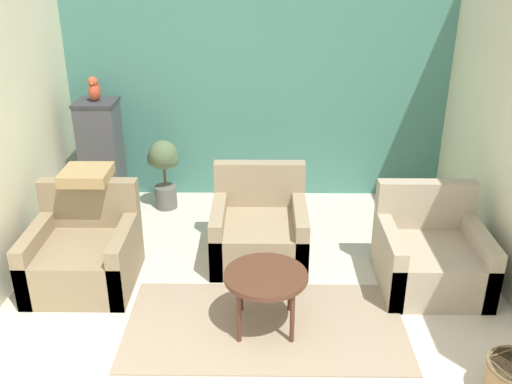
{
  "coord_description": "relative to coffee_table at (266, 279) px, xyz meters",
  "views": [
    {
      "loc": [
        0.05,
        -2.42,
        2.78
      ],
      "look_at": [
        0.0,
        1.9,
        0.86
      ],
      "focal_mm": 40.0,
      "sensor_mm": 36.0,
      "label": 1
    }
  ],
  "objects": [
    {
      "name": "potted_plant",
      "position": [
        -1.11,
        2.16,
        0.07
      ],
      "size": [
        0.36,
        0.32,
        0.79
      ],
      "color": "#66605B",
      "rests_on": "ground_plane"
    },
    {
      "name": "wall_back_accent",
      "position": [
        -0.08,
        2.59,
        0.8
      ],
      "size": [
        4.33,
        0.06,
        2.45
      ],
      "color": "#4C897A",
      "rests_on": "ground_plane"
    },
    {
      "name": "armchair_middle",
      "position": [
        -0.06,
        1.08,
        -0.16
      ],
      "size": [
        0.87,
        0.87,
        0.83
      ],
      "color": "#9E896B",
      "rests_on": "ground_plane"
    },
    {
      "name": "parrot",
      "position": [
        -1.76,
        2.1,
        0.94
      ],
      "size": [
        0.12,
        0.22,
        0.26
      ],
      "color": "#D14C2D",
      "rests_on": "birdcage"
    },
    {
      "name": "birdcage",
      "position": [
        -1.76,
        2.09,
        0.19
      ],
      "size": [
        0.47,
        0.47,
        1.25
      ],
      "color": "#353539",
      "rests_on": "ground_plane"
    },
    {
      "name": "coffee_table",
      "position": [
        0.0,
        0.0,
        0.0
      ],
      "size": [
        0.64,
        0.64,
        0.48
      ],
      "color": "#512D1E",
      "rests_on": "ground_plane"
    },
    {
      "name": "area_rug",
      "position": [
        -0.0,
        -0.0,
        -0.42
      ],
      "size": [
        2.18,
        1.15,
        0.01
      ],
      "color": "gray",
      "rests_on": "ground_plane"
    },
    {
      "name": "armchair_left",
      "position": [
        -1.58,
        0.63,
        -0.16
      ],
      "size": [
        0.87,
        0.87,
        0.83
      ],
      "color": "#8E7A5B",
      "rests_on": "ground_plane"
    },
    {
      "name": "throw_pillow",
      "position": [
        -1.58,
        0.95,
        0.46
      ],
      "size": [
        0.41,
        0.41,
        0.1
      ],
      "color": "tan",
      "rests_on": "armchair_left"
    },
    {
      "name": "armchair_right",
      "position": [
        1.43,
        0.63,
        -0.16
      ],
      "size": [
        0.87,
        0.87,
        0.83
      ],
      "color": "tan",
      "rests_on": "ground_plane"
    }
  ]
}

